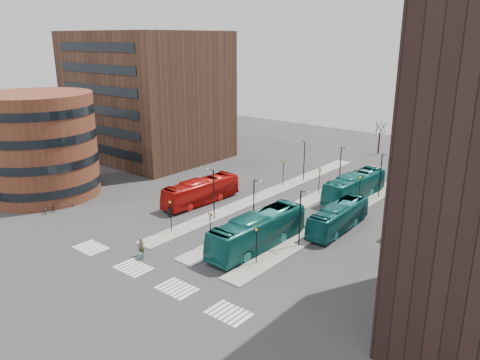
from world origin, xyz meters
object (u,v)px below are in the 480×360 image
Objects in this scene: teal_bus_c at (338,217)px; commuter_c at (236,234)px; teal_bus_d at (426,169)px; traveller at (141,247)px; red_bus at (201,191)px; bicycle_mid at (45,210)px; bicycle_far at (68,204)px; teal_bus_b at (355,186)px; commuter_a at (170,211)px; commuter_b at (238,232)px; suitcase at (140,256)px; teal_bus_a at (258,231)px; bicycle_near at (53,207)px.

teal_bus_c is 6.13× the size of commuter_c.
traveller is at bearing -99.43° from teal_bus_d.
red_bus is 13.22m from commuter_c.
bicycle_mid is at bearing 151.12° from traveller.
bicycle_far is at bearing 141.67° from traveller.
teal_bus_b reaches higher than commuter_c.
commuter_b reaches higher than commuter_a.
teal_bus_d is 46.20m from traveller.
suitcase is 0.33× the size of traveller.
teal_bus_a is at bearing -99.53° from bicycle_far.
teal_bus_d reaches higher than red_bus.
commuter_c reaches higher than bicycle_far.
traveller is at bearing 7.12° from commuter_c.
teal_bus_b is at bearing 48.02° from red_bus.
teal_bus_c reaches higher than bicycle_far.
teal_bus_c is (4.20, 9.53, -0.31)m from teal_bus_a.
teal_bus_a is at bearing 59.57° from suitcase.
commuter_b reaches higher than suitcase.
red_bus is 7.42× the size of commuter_b.
commuter_a is 1.01× the size of bicycle_mid.
bicycle_near is at bearing -162.26° from teal_bus_a.
red_bus is 7.62× the size of bicycle_mid.
teal_bus_a reaches higher than commuter_c.
suitcase is at bearing -123.02° from bicycle_far.
bicycle_far is (-26.36, -5.93, -1.43)m from teal_bus_a.
bicycle_mid is (-23.37, -9.41, -0.33)m from commuter_b.
bicycle_near reaches higher than bicycle_far.
commuter_c is (-2.57, -0.43, -0.94)m from teal_bus_a.
bicycle_near is (-23.79, -7.53, -0.43)m from commuter_c.
commuter_c is 24.42m from bicycle_far.
bicycle_far is at bearing 108.39° from commuter_b.
bicycle_near is (-26.36, -7.95, -1.37)m from teal_bus_a.
suitcase is at bearing -71.42° from bicycle_near.
teal_bus_b is 6.94× the size of commuter_c.
commuter_a is 0.87× the size of commuter_c.
red_bus is 12.46m from commuter_b.
traveller is (-8.48, -29.61, -0.80)m from teal_bus_b.
commuter_a is at bearing -80.89° from red_bus.
teal_bus_b is 37.94m from bicycle_far.
teal_bus_b is 6.72× the size of traveller.
teal_bus_a is 1.09× the size of teal_bus_d.
suitcase is at bearing 11.75° from commuter_c.
red_bus reaches higher than bicycle_mid.
suitcase is 10.29m from commuter_c.
teal_bus_b reaches higher than bicycle_near.
bicycle_mid is (0.00, -1.06, -0.00)m from bicycle_near.
commuter_b is 24.82m from bicycle_near.
bicycle_far is at bearing 23.63° from bicycle_mid.
red_bus is 15.31m from teal_bus_a.
bicycle_mid is at bearing -156.55° from bicycle_near.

